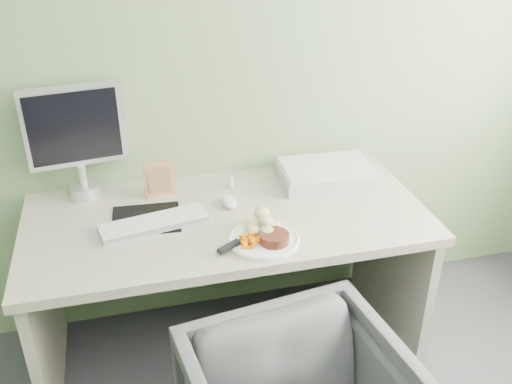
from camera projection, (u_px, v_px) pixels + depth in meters
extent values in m
plane|color=#64805A|center=(205.00, 36.00, 2.30)|extent=(3.50, 0.00, 3.50)
cube|color=#AB9D8F|center=(227.00, 219.00, 2.29)|extent=(1.60, 0.75, 0.04)
cube|color=#9C9685|center=(45.00, 320.00, 2.30)|extent=(0.04, 0.70, 0.69)
cube|color=#9C9685|center=(390.00, 265.00, 2.63)|extent=(0.04, 0.70, 0.69)
cylinder|color=white|center=(264.00, 240.00, 2.11)|extent=(0.27, 0.27, 0.01)
cylinder|color=black|center=(274.00, 238.00, 2.07)|extent=(0.11, 0.11, 0.04)
ellipsoid|color=tan|center=(266.00, 223.00, 2.14)|extent=(0.13, 0.10, 0.06)
cube|color=orange|center=(248.00, 239.00, 2.06)|extent=(0.07, 0.06, 0.04)
cube|color=silver|center=(254.00, 233.00, 2.11)|extent=(0.14, 0.09, 0.01)
cube|color=black|center=(229.00, 247.00, 2.03)|extent=(0.09, 0.07, 0.02)
cube|color=black|center=(146.00, 219.00, 2.25)|extent=(0.28, 0.25, 0.00)
cube|color=white|center=(154.00, 223.00, 2.20)|extent=(0.43, 0.20, 0.02)
ellipsoid|color=white|center=(229.00, 202.00, 2.33)|extent=(0.06, 0.10, 0.04)
cube|color=#976A46|center=(159.00, 179.00, 2.38)|extent=(0.13, 0.03, 0.16)
cylinder|color=white|center=(231.00, 182.00, 2.47)|extent=(0.02, 0.02, 0.05)
cone|color=#86ACD6|center=(231.00, 176.00, 2.46)|extent=(0.02, 0.02, 0.02)
cube|color=silver|center=(326.00, 174.00, 2.52)|extent=(0.42, 0.29, 0.06)
cylinder|color=silver|center=(85.00, 190.00, 2.40)|extent=(0.12, 0.12, 0.05)
cylinder|color=silver|center=(83.00, 175.00, 2.37)|extent=(0.03, 0.03, 0.09)
cube|color=silver|center=(75.00, 126.00, 2.28)|extent=(0.40, 0.09, 0.34)
cube|color=black|center=(75.00, 128.00, 2.26)|extent=(0.35, 0.05, 0.29)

